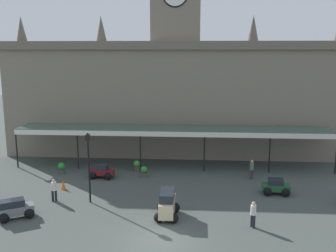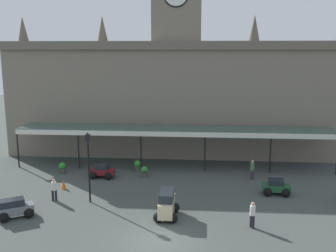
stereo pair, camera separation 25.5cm
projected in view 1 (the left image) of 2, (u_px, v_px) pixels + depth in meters
ground_plane at (159, 241)px, 22.21m from camera, size 140.00×140.00×0.00m
station_building at (176, 91)px, 40.67m from camera, size 34.45×6.70×19.59m
entrance_canopy at (173, 130)px, 35.79m from camera, size 28.94×3.26×3.69m
car_beige_van at (167, 205)px, 25.33m from camera, size 1.62×2.42×1.77m
car_green_sedan at (276, 188)px, 29.44m from camera, size 2.11×1.62×1.19m
car_maroon_sedan at (102, 172)px, 33.18m from camera, size 2.12×1.64×1.19m
car_grey_estate at (15, 210)px, 25.20m from camera, size 2.43×2.21×1.27m
pedestrian_near_entrance at (54, 189)px, 27.94m from camera, size 0.38×0.34×1.67m
pedestrian_beside_cars at (253, 213)px, 23.81m from camera, size 0.34×0.37×1.67m
pedestrian_crossing_forecourt at (252, 169)px, 32.75m from camera, size 0.35×0.34×1.67m
victorian_lamppost at (89, 160)px, 27.30m from camera, size 0.30×0.30×5.12m
traffic_cone at (63, 185)px, 30.45m from camera, size 0.40×0.40×0.74m
planter_forecourt_centre at (144, 172)px, 33.32m from camera, size 0.60×0.60×0.96m
planter_near_kerb at (137, 166)px, 35.07m from camera, size 0.60×0.60×0.96m
planter_by_canopy at (61, 168)px, 34.37m from camera, size 0.60×0.60×0.96m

